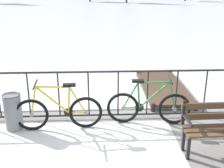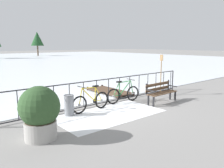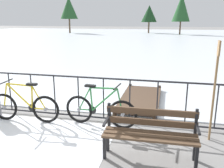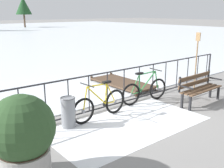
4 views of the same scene
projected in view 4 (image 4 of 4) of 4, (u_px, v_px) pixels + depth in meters
The scene contains 11 objects.
ground_plane at pixel (124, 104), 7.96m from camera, with size 160.00×160.00×0.00m, color gray.
snow_patch at pixel (128, 125), 6.50m from camera, with size 3.90×2.06×0.01m, color white.
railing_fence at pixel (124, 86), 7.81m from camera, with size 9.06×0.06×1.07m.
bicycle_near_railing at pixel (100, 105), 6.82m from camera, with size 1.71×0.52×0.97m.
bicycle_second at pixel (145, 90), 8.04m from camera, with size 1.71×0.52×0.97m.
park_bench at pixel (199, 86), 7.95m from camera, with size 1.61×0.52×0.89m.
planter_with_shrub at pixel (22, 136), 4.26m from camera, with size 1.07×1.07×1.42m.
trash_bin at pixel (68, 112), 6.30m from camera, with size 0.35×0.35×0.73m.
oar_upright at pixel (197, 58), 9.14m from camera, with size 0.04×0.16×1.98m.
wooden_dock at pixel (122, 83), 9.89m from camera, with size 1.10×2.61×0.20m.
tree_far_west at pixel (23, 6), 45.12m from camera, with size 2.66×2.66×5.04m.
Camera 4 is at (-5.04, -5.60, 2.65)m, focal length 43.09 mm.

